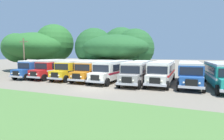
% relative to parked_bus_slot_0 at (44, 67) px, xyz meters
% --- Properties ---
extents(ground_plane, '(220.00, 220.00, 0.00)m').
position_rel_parked_bus_slot_0_xyz_m(ground_plane, '(13.00, -6.45, -1.58)').
color(ground_plane, slate).
extents(foreground_grass_strip, '(80.00, 11.15, 0.01)m').
position_rel_parked_bus_slot_0_xyz_m(foreground_grass_strip, '(13.00, -15.95, -1.58)').
color(foreground_grass_strip, '#4C7538').
rests_on(foreground_grass_strip, ground_plane).
extents(parked_bus_slot_0, '(2.87, 10.86, 2.82)m').
position_rel_parked_bus_slot_0_xyz_m(parked_bus_slot_0, '(0.00, 0.00, 0.00)').
color(parked_bus_slot_0, '#23519E').
rests_on(parked_bus_slot_0, ground_plane).
extents(parked_bus_slot_1, '(2.95, 10.87, 2.82)m').
position_rel_parked_bus_slot_0_xyz_m(parked_bus_slot_1, '(3.15, 0.45, 0.00)').
color(parked_bus_slot_1, red).
rests_on(parked_bus_slot_1, ground_plane).
extents(parked_bus_slot_2, '(2.72, 10.85, 2.82)m').
position_rel_parked_bus_slot_0_xyz_m(parked_bus_slot_2, '(6.57, 0.54, 0.00)').
color(parked_bus_slot_2, yellow).
rests_on(parked_bus_slot_2, ground_plane).
extents(parked_bus_slot_3, '(2.92, 10.87, 2.82)m').
position_rel_parked_bus_slot_0_xyz_m(parked_bus_slot_3, '(9.84, 0.47, 0.00)').
color(parked_bus_slot_3, orange).
rests_on(parked_bus_slot_3, ground_plane).
extents(parked_bus_slot_4, '(2.98, 10.88, 2.82)m').
position_rel_parked_bus_slot_0_xyz_m(parked_bus_slot_4, '(12.93, 0.19, 0.00)').
color(parked_bus_slot_4, silver).
rests_on(parked_bus_slot_4, ground_plane).
extents(parked_bus_slot_5, '(3.09, 10.89, 2.82)m').
position_rel_parked_bus_slot_0_xyz_m(parked_bus_slot_5, '(16.43, -0.04, 0.00)').
color(parked_bus_slot_5, '#9E9993').
rests_on(parked_bus_slot_5, ground_plane).
extents(parked_bus_slot_6, '(2.81, 10.85, 2.82)m').
position_rel_parked_bus_slot_0_xyz_m(parked_bus_slot_6, '(19.59, 0.65, 0.00)').
color(parked_bus_slot_6, silver).
rests_on(parked_bus_slot_6, ground_plane).
extents(parked_bus_slot_7, '(2.82, 10.86, 2.82)m').
position_rel_parked_bus_slot_0_xyz_m(parked_bus_slot_7, '(22.89, 0.69, 0.00)').
color(parked_bus_slot_7, '#23519E').
rests_on(parked_bus_slot_7, ground_plane).
extents(parked_bus_slot_8, '(2.96, 10.88, 2.82)m').
position_rel_parked_bus_slot_0_xyz_m(parked_bus_slot_8, '(26.24, -0.05, 0.00)').
color(parked_bus_slot_8, teal).
rests_on(parked_bus_slot_8, ground_plane).
extents(broad_shade_tree, '(15.60, 14.54, 9.64)m').
position_rel_parked_bus_slot_0_xyz_m(broad_shade_tree, '(9.09, 10.87, 3.55)').
color(broad_shade_tree, brown).
rests_on(broad_shade_tree, ground_plane).
extents(secondary_tree, '(15.63, 13.45, 10.38)m').
position_rel_parked_bus_slot_0_xyz_m(secondary_tree, '(-8.06, 7.56, 4.09)').
color(secondary_tree, brown).
rests_on(secondary_tree, ground_plane).
extents(utility_pole, '(1.80, 0.20, 6.46)m').
position_rel_parked_bus_slot_0_xyz_m(utility_pole, '(-2.82, -1.60, 1.89)').
color(utility_pole, brown).
rests_on(utility_pole, ground_plane).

